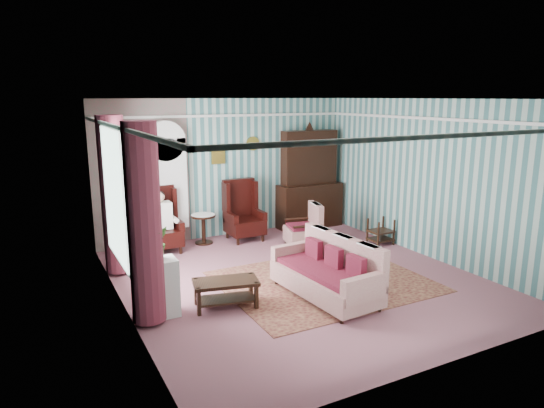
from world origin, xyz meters
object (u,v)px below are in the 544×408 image
wingback_left (161,220)px  sofa (325,268)px  floral_armchair (303,222)px  coffee_table (226,294)px  seated_woman (161,222)px  round_side_table (204,229)px  dresser_hutch (310,176)px  nest_table (381,231)px  plant_stand (157,288)px  wingback_right (245,211)px  bookcase (167,190)px

wingback_left → sofa: 3.63m
floral_armchair → coffee_table: (-2.45, -1.96, -0.30)m
seated_woman → round_side_table: (0.90, 0.15, -0.29)m
dresser_hutch → nest_table: (0.57, -1.82, -0.91)m
round_side_table → plant_stand: plant_stand is taller
wingback_right → round_side_table: size_ratio=2.08×
bookcase → seated_woman: 0.70m
wingback_left → coffee_table: wingback_left is taller
round_side_table → wingback_left: bearing=-170.5°
bookcase → coffee_table: bearing=-92.0°
round_side_table → floral_armchair: (1.69, -1.10, 0.20)m
dresser_hutch → nest_table: bearing=-72.6°
round_side_table → nest_table: 3.60m
dresser_hutch → round_side_table: 2.75m
floral_armchair → coffee_table: bearing=141.4°
seated_woman → nest_table: 4.37m
wingback_left → round_side_table: size_ratio=2.08×
dresser_hutch → floral_armchair: dresser_hutch is taller
bookcase → round_side_table: bearing=-20.3°
plant_stand → floral_armchair: 3.84m
dresser_hutch → sofa: bearing=-118.6°
dresser_hutch → seated_woman: bearing=-175.6°
wingback_right → seated_woman: (-1.75, 0.00, -0.04)m
dresser_hutch → plant_stand: bearing=-144.9°
dresser_hutch → wingback_right: bearing=-171.2°
nest_table → plant_stand: plant_stand is taller
bookcase → sofa: bookcase is taller
wingback_right → seated_woman: size_ratio=1.06×
dresser_hutch → wingback_left: dresser_hutch is taller
nest_table → sofa: bearing=-145.5°
plant_stand → coffee_table: plant_stand is taller
bookcase → coffee_table: (-0.12, -3.30, -0.92)m
wingback_left → nest_table: wingback_left is taller
round_side_table → sofa: size_ratio=0.33×
wingback_right → plant_stand: (-2.55, -2.75, -0.22)m
plant_stand → floral_armchair: floral_armchair is taller
wingback_right → nest_table: 2.81m
round_side_table → coffee_table: round_side_table is taller
bookcase → seated_woman: (-0.25, -0.39, -0.53)m
round_side_table → nest_table: bearing=-28.2°
bookcase → plant_stand: size_ratio=2.80×
dresser_hutch → nest_table: dresser_hutch is taller
bookcase → sofa: 3.94m
bookcase → plant_stand: 3.39m
sofa → coffee_table: size_ratio=2.00×
round_side_table → floral_armchair: size_ratio=0.59×
plant_stand → sofa: bearing=-12.3°
wingback_left → plant_stand: bearing=-106.2°
dresser_hutch → sofa: dresser_hutch is taller
dresser_hutch → seated_woman: (-3.50, -0.27, -0.59)m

